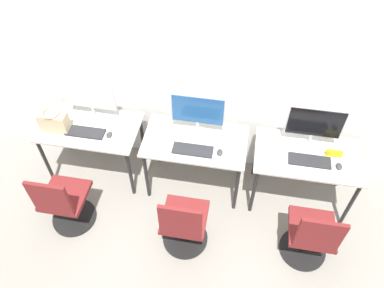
# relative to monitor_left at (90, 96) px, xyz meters

# --- Properties ---
(ground_plane) EXTENTS (20.00, 20.00, 0.00)m
(ground_plane) POSITION_rel_monitor_left_xyz_m (1.18, -0.50, -1.03)
(ground_plane) COLOR gray
(wall_back) EXTENTS (12.00, 0.05, 2.80)m
(wall_back) POSITION_rel_monitor_left_xyz_m (1.18, 0.26, 0.37)
(wall_back) COLOR silver
(wall_back) RESTS_ON ground_plane
(desk_left) EXTENTS (1.09, 0.63, 0.76)m
(desk_left) POSITION_rel_monitor_left_xyz_m (0.00, -0.18, -0.37)
(desk_left) COLOR #BCB7AD
(desk_left) RESTS_ON ground_plane
(monitor_left) EXTENTS (0.56, 0.14, 0.48)m
(monitor_left) POSITION_rel_monitor_left_xyz_m (0.00, 0.00, 0.00)
(monitor_left) COLOR #B2B2B7
(monitor_left) RESTS_ON desk_left
(keyboard_left) EXTENTS (0.42, 0.15, 0.02)m
(keyboard_left) POSITION_rel_monitor_left_xyz_m (0.00, -0.28, -0.27)
(keyboard_left) COLOR #262628
(keyboard_left) RESTS_ON desk_left
(mouse_left) EXTENTS (0.06, 0.09, 0.03)m
(mouse_left) POSITION_rel_monitor_left_xyz_m (0.27, -0.27, -0.26)
(mouse_left) COLOR #333333
(mouse_left) RESTS_ON desk_left
(office_chair_left) EXTENTS (0.48, 0.48, 0.91)m
(office_chair_left) POSITION_rel_monitor_left_xyz_m (-0.06, -0.95, -0.66)
(office_chair_left) COLOR black
(office_chair_left) RESTS_ON ground_plane
(desk_center) EXTENTS (1.09, 0.63, 0.76)m
(desk_center) POSITION_rel_monitor_left_xyz_m (1.18, -0.18, -0.37)
(desk_center) COLOR #BCB7AD
(desk_center) RESTS_ON ground_plane
(monitor_center) EXTENTS (0.56, 0.14, 0.48)m
(monitor_center) POSITION_rel_monitor_left_xyz_m (1.18, -0.03, 0.00)
(monitor_center) COLOR #B2B2B7
(monitor_center) RESTS_ON desk_center
(keyboard_center) EXTENTS (0.42, 0.15, 0.02)m
(keyboard_center) POSITION_rel_monitor_left_xyz_m (1.18, -0.33, -0.27)
(keyboard_center) COLOR #262628
(keyboard_center) RESTS_ON desk_center
(mouse_center) EXTENTS (0.06, 0.09, 0.03)m
(mouse_center) POSITION_rel_monitor_left_xyz_m (1.46, -0.32, -0.26)
(mouse_center) COLOR #333333
(mouse_center) RESTS_ON desk_center
(office_chair_center) EXTENTS (0.48, 0.48, 0.91)m
(office_chair_center) POSITION_rel_monitor_left_xyz_m (1.20, -0.98, -0.66)
(office_chair_center) COLOR black
(office_chair_center) RESTS_ON ground_plane
(desk_right) EXTENTS (1.09, 0.63, 0.76)m
(desk_right) POSITION_rel_monitor_left_xyz_m (2.36, -0.18, -0.37)
(desk_right) COLOR #BCB7AD
(desk_right) RESTS_ON ground_plane
(monitor_right) EXTENTS (0.56, 0.14, 0.48)m
(monitor_right) POSITION_rel_monitor_left_xyz_m (2.36, -0.01, 0.00)
(monitor_right) COLOR #B2B2B7
(monitor_right) RESTS_ON desk_right
(keyboard_right) EXTENTS (0.42, 0.15, 0.02)m
(keyboard_right) POSITION_rel_monitor_left_xyz_m (2.36, -0.27, -0.27)
(keyboard_right) COLOR #262628
(keyboard_right) RESTS_ON desk_right
(mouse_right) EXTENTS (0.06, 0.09, 0.03)m
(mouse_right) POSITION_rel_monitor_left_xyz_m (2.64, -0.29, -0.26)
(mouse_right) COLOR #333333
(mouse_right) RESTS_ON desk_right
(office_chair_right) EXTENTS (0.48, 0.48, 0.91)m
(office_chair_right) POSITION_rel_monitor_left_xyz_m (2.44, -0.90, -0.66)
(office_chair_right) COLOR black
(office_chair_right) RESTS_ON ground_plane
(handbag) EXTENTS (0.30, 0.18, 0.25)m
(handbag) POSITION_rel_monitor_left_xyz_m (-0.33, -0.28, -0.16)
(handbag) COLOR tan
(handbag) RESTS_ON desk_left
(placard_right) EXTENTS (0.16, 0.03, 0.08)m
(placard_right) POSITION_rel_monitor_left_xyz_m (2.60, -0.15, -0.24)
(placard_right) COLOR yellow
(placard_right) RESTS_ON desk_right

